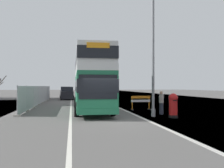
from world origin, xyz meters
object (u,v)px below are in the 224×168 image
roadworks_barrier (141,101)px  car_receding_mid (66,92)px  pedestrian_at_kerb (161,103)px  car_oncoming_near (68,94)px  lamppost_foreground (153,54)px  red_pillar_postbox (173,104)px  double_decker_bus (91,80)px

roadworks_barrier → car_receding_mid: car_receding_mid is taller
car_receding_mid → pedestrian_at_kerb: bearing=-75.1°
car_oncoming_near → car_receding_mid: 6.46m
roadworks_barrier → car_oncoming_near: car_oncoming_near is taller
lamppost_foreground → roadworks_barrier: lamppost_foreground is taller
roadworks_barrier → car_receding_mid: 25.44m
red_pillar_postbox → roadworks_barrier: bearing=96.0°
double_decker_bus → red_pillar_postbox: double_decker_bus is taller
lamppost_foreground → pedestrian_at_kerb: 3.62m
red_pillar_postbox → car_oncoming_near: car_oncoming_near is taller
lamppost_foreground → car_oncoming_near: 23.70m
roadworks_barrier → car_oncoming_near: 19.16m
roadworks_barrier → car_receding_mid: bearing=105.9°
lamppost_foreground → red_pillar_postbox: (1.05, -0.85, -3.31)m
red_pillar_postbox → roadworks_barrier: (-0.58, 5.52, -0.09)m
lamppost_foreground → red_pillar_postbox: size_ratio=5.61×
double_decker_bus → car_oncoming_near: size_ratio=2.71×
pedestrian_at_kerb → roadworks_barrier: bearing=98.0°
red_pillar_postbox → car_oncoming_near: size_ratio=0.37×
lamppost_foreground → car_receding_mid: lamppost_foreground is taller
car_oncoming_near → lamppost_foreground: bearing=-75.1°
red_pillar_postbox → car_receding_mid: car_receding_mid is taller
double_decker_bus → lamppost_foreground: bearing=-48.3°
car_oncoming_near → car_receding_mid: size_ratio=1.02×
lamppost_foreground → car_receding_mid: (-6.49, 29.13, -3.22)m
lamppost_foreground → pedestrian_at_kerb: bearing=47.4°
red_pillar_postbox → car_oncoming_near: bearing=106.8°
car_oncoming_near → car_receding_mid: car_receding_mid is taller
car_oncoming_near → pedestrian_at_kerb: 22.73m
red_pillar_postbox → roadworks_barrier: size_ratio=0.88×
car_oncoming_near → pedestrian_at_kerb: car_oncoming_near is taller
car_oncoming_near → roadworks_barrier: bearing=-70.1°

